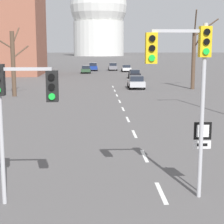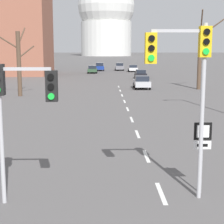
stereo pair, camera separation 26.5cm
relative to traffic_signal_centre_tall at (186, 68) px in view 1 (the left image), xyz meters
name	(u,v)px [view 1 (the left image)]	position (x,y,z in m)	size (l,w,h in m)	color
lane_stripe_1	(161,193)	(-0.64, 0.40, -4.34)	(0.16, 2.00, 0.01)	silver
lane_stripe_2	(144,156)	(-0.64, 4.90, -4.34)	(0.16, 2.00, 0.01)	silver
lane_stripe_3	(134,134)	(-0.64, 9.40, -4.34)	(0.16, 2.00, 0.01)	silver
lane_stripe_4	(128,119)	(-0.64, 13.90, -4.34)	(0.16, 2.00, 0.01)	silver
lane_stripe_5	(123,109)	(-0.64, 18.40, -4.34)	(0.16, 2.00, 0.01)	silver
lane_stripe_6	(120,101)	(-0.64, 22.90, -4.34)	(0.16, 2.00, 0.01)	silver
lane_stripe_7	(117,95)	(-0.64, 27.40, -4.34)	(0.16, 2.00, 0.01)	silver
lane_stripe_8	(115,91)	(-0.64, 31.90, -4.34)	(0.16, 2.00, 0.01)	silver
lane_stripe_9	(113,87)	(-0.64, 36.40, -4.34)	(0.16, 2.00, 0.01)	silver
traffic_signal_centre_tall	(186,68)	(0.00, 0.00, 0.00)	(2.06, 0.34, 5.73)	#B2B2B7
traffic_signal_near_left	(18,97)	(-5.26, -0.27, -0.89)	(1.99, 0.34, 4.57)	#B2B2B7
route_sign_post	(202,144)	(0.72, 0.37, -2.60)	(0.60, 0.08, 2.54)	#B2B2B7
sedan_near_left	(134,74)	(3.51, 49.48, -3.59)	(1.80, 3.96, 1.44)	black
sedan_near_right	(126,68)	(3.62, 67.14, -3.60)	(1.91, 3.84, 1.43)	silver
sedan_mid_centre	(113,67)	(0.99, 71.89, -3.49)	(1.90, 4.05, 1.68)	slate
sedan_far_left	(136,82)	(2.11, 33.95, -3.54)	(1.94, 3.88, 1.59)	#B7B7BC
sedan_far_right	(86,69)	(-4.76, 63.04, -3.56)	(1.90, 4.46, 1.53)	#2D4C33
sedan_distant_centre	(93,67)	(-3.39, 70.93, -3.45)	(1.96, 4.34, 1.78)	navy
bare_tree_left_near	(13,62)	(-11.28, 27.10, -0.80)	(3.29, 1.71, 7.07)	brown
bare_tree_right_near	(194,56)	(9.00, 33.00, -0.32)	(3.24, 2.32, 9.26)	brown
capitol_dome	(99,17)	(-0.64, 228.77, 19.93)	(35.28, 35.28, 49.84)	silver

